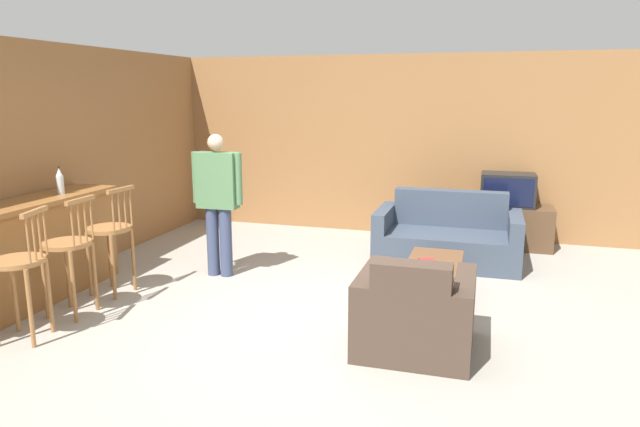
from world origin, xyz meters
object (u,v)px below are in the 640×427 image
object	(u,v)px
bar_chair_mid	(69,252)
book_on_table	(427,261)
tv_unit	(505,226)
bar_chair_near	(20,270)
bar_chair_far	(111,236)
bottle	(60,181)
coffee_table	(434,267)
couch_far	(447,238)
person_by_window	(218,198)
tv	(508,190)
armchair_near	(415,315)

from	to	relation	value
bar_chair_mid	book_on_table	bearing A→B (deg)	23.01
tv_unit	bar_chair_near	bearing A→B (deg)	-132.58
bar_chair_near	bar_chair_far	size ratio (longest dim) A/B	1.00
bottle	coffee_table	bearing A→B (deg)	12.01
bar_chair_mid	couch_far	bearing A→B (deg)	40.52
coffee_table	person_by_window	bearing A→B (deg)	177.93
book_on_table	coffee_table	bearing A→B (deg)	38.14
bar_chair_near	coffee_table	xyz separation A→B (m)	(3.22, 1.97, -0.28)
bar_chair_far	person_by_window	distance (m)	1.21
bar_chair_near	person_by_window	distance (m)	2.23
bottle	tv	bearing A→B (deg)	34.80
coffee_table	bottle	distance (m)	3.94
book_on_table	bar_chair_far	bearing A→B (deg)	-167.04
couch_far	tv	distance (m)	1.27
bottle	bar_chair_near	bearing A→B (deg)	-65.01
bar_chair_mid	tv	bearing A→B (deg)	43.25
coffee_table	person_by_window	world-z (taller)	person_by_window
bottle	armchair_near	bearing A→B (deg)	-6.68
bar_chair_mid	coffee_table	size ratio (longest dim) A/B	1.18
person_by_window	bottle	bearing A→B (deg)	-146.38
bar_chair_near	person_by_window	world-z (taller)	person_by_window
tv_unit	bar_chair_far	bearing A→B (deg)	-141.82
bar_chair_near	armchair_near	bearing A→B (deg)	12.98
book_on_table	tv	bearing A→B (deg)	71.40
bar_chair_mid	coffee_table	distance (m)	3.52
bar_chair_far	tv	distance (m)	5.03
tv	bottle	bearing A→B (deg)	-145.20
coffee_table	tv	size ratio (longest dim) A/B	1.37
tv	armchair_near	bearing A→B (deg)	-102.16
bar_chair_near	coffee_table	bearing A→B (deg)	31.48
armchair_near	person_by_window	xyz separation A→B (m)	(-2.39, 1.33, 0.61)
tv_unit	bottle	size ratio (longest dim) A/B	4.21
tv	coffee_table	bearing A→B (deg)	-107.46
bar_chair_mid	tv_unit	world-z (taller)	bar_chair_mid
couch_far	tv	xyz separation A→B (m)	(0.70, 0.94, 0.49)
bar_chair_near	bar_chair_mid	xyz separation A→B (m)	(0.00, 0.58, 0.00)
couch_far	book_on_table	bearing A→B (deg)	-94.00
tv_unit	tv	xyz separation A→B (m)	(-0.00, -0.00, 0.50)
armchair_near	tv_unit	xyz separation A→B (m)	(0.77, 3.57, -0.01)
bar_chair_near	couch_far	bearing A→B (deg)	45.92
bar_chair_mid	book_on_table	size ratio (longest dim) A/B	5.92
bar_chair_mid	person_by_window	distance (m)	1.70
tv_unit	book_on_table	bearing A→B (deg)	-108.58
bar_chair_mid	armchair_near	xyz separation A→B (m)	(3.19, 0.15, -0.32)
tv_unit	coffee_table	bearing A→B (deg)	-107.43
bar_chair_mid	armchair_near	distance (m)	3.21
bar_chair_near	armchair_near	world-z (taller)	bar_chair_near
bar_chair_mid	book_on_table	distance (m)	3.43
bar_chair_mid	armchair_near	size ratio (longest dim) A/B	1.24
tv	bar_chair_near	bearing A→B (deg)	-132.60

